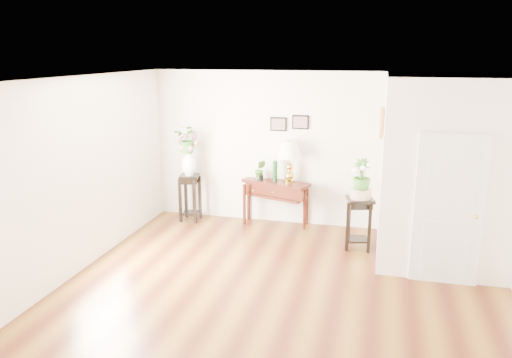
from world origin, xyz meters
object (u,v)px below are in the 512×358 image
(console_table, at_px, (276,203))
(plant_stand_a, at_px, (190,198))
(plant_stand_b, at_px, (359,223))
(table_lamp, at_px, (290,163))

(console_table, bearing_deg, plant_stand_a, -155.42)
(console_table, bearing_deg, plant_stand_b, -9.11)
(table_lamp, relative_size, plant_stand_a, 0.87)
(table_lamp, distance_m, plant_stand_b, 1.71)
(console_table, height_order, plant_stand_b, plant_stand_b)
(plant_stand_a, height_order, plant_stand_b, plant_stand_a)
(table_lamp, bearing_deg, plant_stand_a, -174.54)
(plant_stand_a, relative_size, plant_stand_b, 1.04)
(table_lamp, bearing_deg, plant_stand_b, -31.68)
(table_lamp, bearing_deg, console_table, 180.00)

